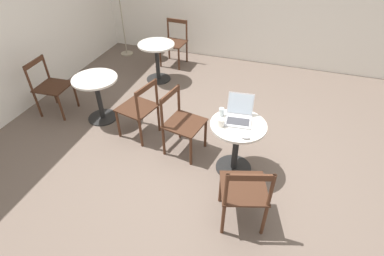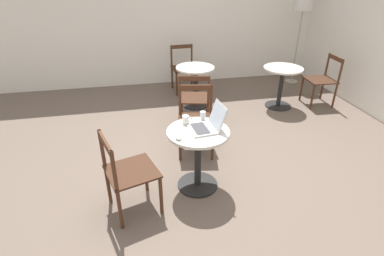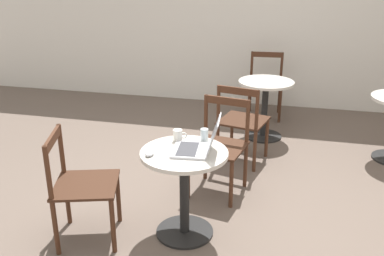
{
  "view_description": "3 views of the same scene",
  "coord_description": "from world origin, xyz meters",
  "views": [
    {
      "loc": [
        -2.76,
        -0.63,
        2.75
      ],
      "look_at": [
        -0.08,
        0.25,
        0.56
      ],
      "focal_mm": 28.0,
      "sensor_mm": 36.0,
      "label": 1
    },
    {
      "loc": [
        -0.61,
        -2.89,
        2.18
      ],
      "look_at": [
        0.01,
        0.12,
        0.52
      ],
      "focal_mm": 28.0,
      "sensor_mm": 36.0,
      "label": 2
    },
    {
      "loc": [
        0.71,
        -3.05,
        1.99
      ],
      "look_at": [
        -0.08,
        0.23,
        0.69
      ],
      "focal_mm": 40.0,
      "sensor_mm": 36.0,
      "label": 3
    }
  ],
  "objects": [
    {
      "name": "cafe_table_near",
      "position": [
        -0.01,
        -0.28,
        0.49
      ],
      "size": [
        0.65,
        0.65,
        0.7
      ],
      "color": "black",
      "rests_on": "ground_plane"
    },
    {
      "name": "chair_near_left",
      "position": [
        -0.75,
        -0.51,
        0.45
      ],
      "size": [
        0.57,
        0.57,
        0.86
      ],
      "color": "#472819",
      "rests_on": "ground_plane"
    },
    {
      "name": "mug",
      "position": [
        -0.11,
        -0.1,
        0.75
      ],
      "size": [
        0.11,
        0.07,
        0.09
      ],
      "color": "silver",
      "rests_on": "cafe_table_near"
    },
    {
      "name": "chair_far_front",
      "position": [
        0.25,
        1.12,
        0.45
      ],
      "size": [
        0.55,
        0.55,
        0.86
      ],
      "color": "#472819",
      "rests_on": "ground_plane"
    },
    {
      "name": "wall_back",
      "position": [
        0.0,
        3.23,
        1.35
      ],
      "size": [
        9.4,
        0.06,
        2.7
      ],
      "color": "white",
      "rests_on": "ground_plane"
    },
    {
      "name": "cafe_table_far",
      "position": [
        0.42,
        1.89,
        0.49
      ],
      "size": [
        0.65,
        0.65,
        0.7
      ],
      "color": "black",
      "rests_on": "ground_plane"
    },
    {
      "name": "drinking_glass",
      "position": [
        0.09,
        -0.06,
        0.75
      ],
      "size": [
        0.06,
        0.06,
        0.1
      ],
      "color": "silver",
      "rests_on": "cafe_table_near"
    },
    {
      "name": "ground_plane",
      "position": [
        0.0,
        0.0,
        0.0
      ],
      "size": [
        16.0,
        16.0,
        0.0
      ],
      "primitive_type": "plane",
      "color": "#66564C"
    },
    {
      "name": "chair_far_back",
      "position": [
        0.37,
        2.69,
        0.45
      ],
      "size": [
        0.49,
        0.49,
        0.86
      ],
      "color": "#472819",
      "rests_on": "ground_plane"
    },
    {
      "name": "floor_lamp",
      "position": [
        2.71,
        2.69,
        1.49
      ],
      "size": [
        0.35,
        0.35,
        1.7
      ],
      "color": "#9E937F",
      "rests_on": "ground_plane"
    },
    {
      "name": "chair_near_back",
      "position": [
        0.13,
        0.46,
        0.45
      ],
      "size": [
        0.53,
        0.53,
        0.86
      ],
      "color": "#472819",
      "rests_on": "ground_plane"
    },
    {
      "name": "cafe_table_mid",
      "position": [
        1.86,
        1.56,
        0.49
      ],
      "size": [
        0.65,
        0.65,
        0.7
      ],
      "color": "black",
      "rests_on": "ground_plane"
    },
    {
      "name": "chair_mid_right",
      "position": [
        2.61,
        1.52,
        0.45
      ],
      "size": [
        0.48,
        0.48,
        0.86
      ],
      "color": "#472819",
      "rests_on": "ground_plane"
    },
    {
      "name": "mouse",
      "position": [
        -0.24,
        -0.4,
        0.72
      ],
      "size": [
        0.06,
        0.1,
        0.03
      ],
      "color": "#B7B7BC",
      "rests_on": "cafe_table_near"
    },
    {
      "name": "laptop",
      "position": [
        0.08,
        -0.26,
        0.76
      ],
      "size": [
        0.37,
        0.33,
        0.26
      ],
      "color": "#B7B7BC",
      "rests_on": "cafe_table_near"
    }
  ]
}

